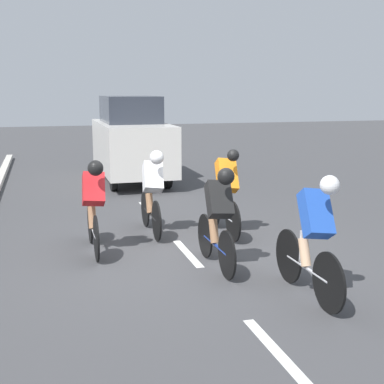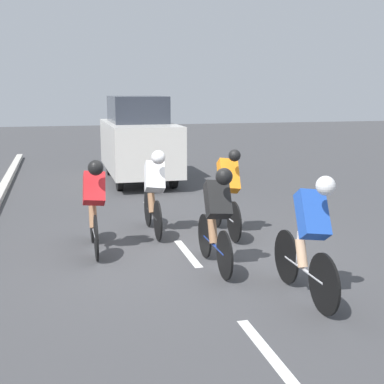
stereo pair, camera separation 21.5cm
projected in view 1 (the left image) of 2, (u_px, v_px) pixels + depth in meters
name	position (u px, v px, depth m)	size (l,w,h in m)	color
ground_plane	(187.00, 253.00, 8.17)	(60.00, 60.00, 0.00)	#424244
lane_stripe_near	(275.00, 350.00, 5.13)	(0.12, 1.40, 0.01)	white
lane_stripe_mid	(188.00, 253.00, 8.15)	(0.12, 1.40, 0.01)	white
lane_stripe_far	(147.00, 209.00, 11.18)	(0.12, 1.40, 0.01)	white
cyclist_orange	(225.00, 190.00, 9.06)	(0.37, 1.70, 1.50)	black
cyclist_white	(152.00, 190.00, 9.08)	(0.38, 1.66, 1.48)	black
cyclist_red	(94.00, 204.00, 8.05)	(0.36, 1.67, 1.46)	black
cyclist_black	(218.00, 215.00, 7.30)	(0.35, 1.62, 1.46)	black
cyclist_blue	(313.00, 234.00, 6.26)	(0.38, 1.71, 1.53)	black
support_car	(131.00, 140.00, 14.38)	(1.70, 4.09, 2.28)	black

